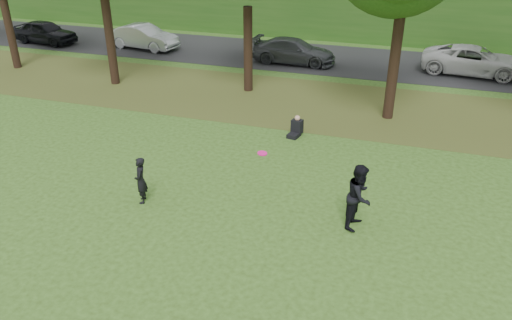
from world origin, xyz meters
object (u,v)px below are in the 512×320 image
at_px(player_right, 360,196).
at_px(player_left, 141,180).
at_px(frisbee, 262,153).
at_px(seated_person, 296,128).

bearing_deg(player_right, player_left, 108.41).
distance_m(player_left, frisbee, 4.16).
distance_m(frisbee, seated_person, 6.75).
relative_size(player_left, player_right, 0.77).
bearing_deg(seated_person, player_left, -105.29).
height_order(player_right, seated_person, player_right).
height_order(frisbee, seated_person, frisbee).
height_order(player_left, seated_person, player_left).
bearing_deg(player_left, frisbee, 66.02).
xyz_separation_m(player_right, frisbee, (-2.64, -0.73, 1.28)).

